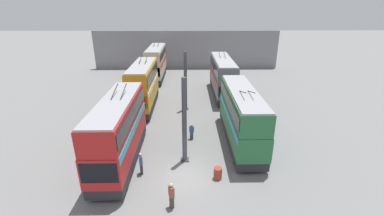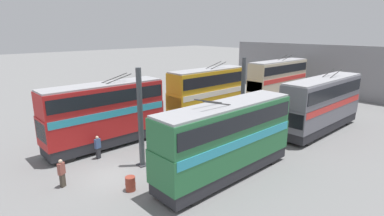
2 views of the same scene
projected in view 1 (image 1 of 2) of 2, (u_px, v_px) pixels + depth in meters
name	position (u px, v px, depth m)	size (l,w,h in m)	color
ground_plane	(185.00, 178.00, 18.77)	(240.00, 240.00, 0.00)	slate
depot_back_wall	(186.00, 50.00, 50.36)	(0.50, 36.00, 7.30)	gray
support_column_near	(184.00, 123.00, 19.70)	(0.67, 0.67, 6.95)	#42474C
support_column_far	(185.00, 82.00, 30.05)	(0.67, 0.67, 6.95)	#42474C
bus_left_near	(241.00, 113.00, 22.91)	(10.64, 2.54, 5.55)	black
bus_left_far	(223.00, 75.00, 35.32)	(11.26, 2.54, 5.71)	black
bus_right_near	(118.00, 128.00, 19.65)	(9.88, 2.54, 5.86)	black
bus_right_mid	(143.00, 84.00, 30.60)	(9.42, 2.54, 6.00)	black
bus_right_far	(156.00, 61.00, 43.25)	(10.73, 2.54, 5.97)	black
person_aisle_foreground	(171.00, 195.00, 15.69)	(0.48, 0.41, 1.81)	#473D33
person_aisle_midway	(192.00, 131.00, 23.97)	(0.31, 0.45, 1.54)	#384251
person_by_right_row	(141.00, 163.00, 18.90)	(0.46, 0.33, 1.78)	#2D2D33
oil_drum	(218.00, 173.00, 18.56)	(0.63, 0.63, 0.88)	#933828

